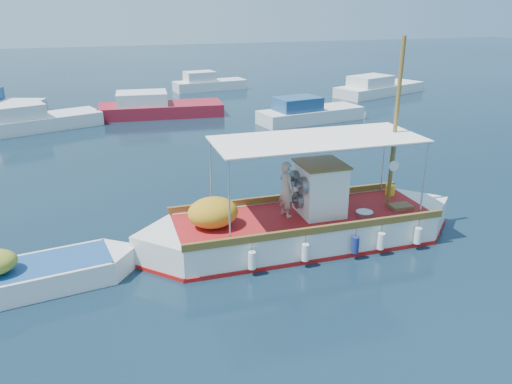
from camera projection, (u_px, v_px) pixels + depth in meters
name	position (u px, v px, depth m)	size (l,w,h in m)	color
ground	(303.00, 239.00, 15.69)	(160.00, 160.00, 0.00)	black
fishing_caique	(301.00, 227.00, 15.27)	(10.35, 3.02, 6.31)	white
dinghy	(25.00, 279.00, 12.86)	(5.75, 2.21, 1.42)	white
bg_boat_nw	(34.00, 122.00, 29.07)	(7.35, 4.50, 1.80)	silver
bg_boat_n	(157.00, 108.00, 32.70)	(8.17, 3.52, 1.80)	maroon
bg_boat_ne	(308.00, 114.00, 31.07)	(6.95, 3.27, 1.80)	silver
bg_boat_e	(378.00, 89.00, 40.26)	(8.63, 5.27, 1.80)	silver
bg_boat_far_n	(208.00, 84.00, 42.43)	(6.27, 2.73, 1.80)	silver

